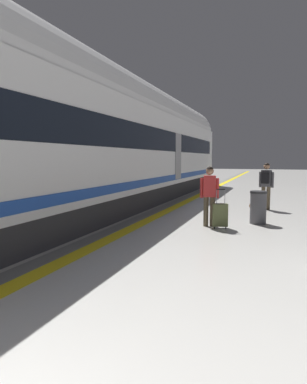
{
  "coord_description": "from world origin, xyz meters",
  "views": [
    {
      "loc": [
        2.59,
        0.56,
        1.81
      ],
      "look_at": [
        0.22,
        7.15,
        1.11
      ],
      "focal_mm": 31.45,
      "sensor_mm": 36.0,
      "label": 1
    }
  ],
  "objects_px": {
    "passenger_mid": "(209,192)",
    "suitcase_mid": "(220,215)",
    "passenger_near": "(266,182)",
    "waste_bin": "(258,207)",
    "high_speed_train": "(63,133)",
    "duffel_bag_near": "(256,206)"
  },
  "relations": [
    {
      "from": "duffel_bag_near",
      "to": "waste_bin",
      "type": "relative_size",
      "value": 0.48
    },
    {
      "from": "passenger_mid",
      "to": "waste_bin",
      "type": "height_order",
      "value": "passenger_mid"
    },
    {
      "from": "duffel_bag_near",
      "to": "waste_bin",
      "type": "height_order",
      "value": "waste_bin"
    },
    {
      "from": "suitcase_mid",
      "to": "waste_bin",
      "type": "bearing_deg",
      "value": 48.3
    },
    {
      "from": "high_speed_train",
      "to": "waste_bin",
      "type": "bearing_deg",
      "value": 18.59
    },
    {
      "from": "duffel_bag_near",
      "to": "high_speed_train",
      "type": "bearing_deg",
      "value": -139.37
    },
    {
      "from": "high_speed_train",
      "to": "waste_bin",
      "type": "distance_m",
      "value": 5.76
    },
    {
      "from": "passenger_mid",
      "to": "suitcase_mid",
      "type": "bearing_deg",
      "value": -30.06
    },
    {
      "from": "suitcase_mid",
      "to": "high_speed_train",
      "type": "bearing_deg",
      "value": -170.4
    },
    {
      "from": "passenger_near",
      "to": "duffel_bag_near",
      "type": "xyz_separation_m",
      "value": [
        -0.32,
        -0.29,
        -0.83
      ]
    },
    {
      "from": "passenger_near",
      "to": "duffel_bag_near",
      "type": "distance_m",
      "value": 0.93
    },
    {
      "from": "suitcase_mid",
      "to": "waste_bin",
      "type": "height_order",
      "value": "suitcase_mid"
    },
    {
      "from": "suitcase_mid",
      "to": "waste_bin",
      "type": "distance_m",
      "value": 1.35
    },
    {
      "from": "waste_bin",
      "to": "passenger_near",
      "type": "bearing_deg",
      "value": 87.36
    },
    {
      "from": "passenger_near",
      "to": "suitcase_mid",
      "type": "height_order",
      "value": "passenger_near"
    },
    {
      "from": "high_speed_train",
      "to": "waste_bin",
      "type": "relative_size",
      "value": 37.03
    },
    {
      "from": "passenger_near",
      "to": "waste_bin",
      "type": "height_order",
      "value": "passenger_near"
    },
    {
      "from": "passenger_near",
      "to": "duffel_bag_near",
      "type": "bearing_deg",
      "value": -137.16
    },
    {
      "from": "high_speed_train",
      "to": "passenger_mid",
      "type": "xyz_separation_m",
      "value": [
        3.89,
        0.9,
        -1.58
      ]
    },
    {
      "from": "passenger_near",
      "to": "waste_bin",
      "type": "bearing_deg",
      "value": -92.64
    },
    {
      "from": "passenger_mid",
      "to": "waste_bin",
      "type": "relative_size",
      "value": 1.76
    },
    {
      "from": "passenger_near",
      "to": "passenger_mid",
      "type": "distance_m",
      "value": 3.86
    }
  ]
}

